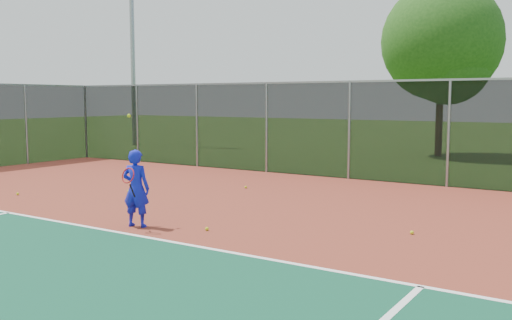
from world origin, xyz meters
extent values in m
cube|color=maroon|center=(0.00, 2.00, 0.01)|extent=(30.00, 20.00, 0.02)
cube|color=white|center=(2.00, 3.00, 0.03)|extent=(22.00, 0.10, 0.00)
cube|color=black|center=(0.00, 12.00, 1.52)|extent=(30.00, 0.04, 3.00)
cube|color=gray|center=(0.00, 12.00, 3.02)|extent=(30.00, 0.06, 0.06)
imported|color=#141CC2|center=(-3.72, 3.57, 0.77)|extent=(0.62, 0.49, 1.50)
cylinder|color=black|center=(-3.57, 3.32, 0.77)|extent=(0.03, 0.15, 0.27)
torus|color=#A51414|center=(-3.57, 3.22, 1.07)|extent=(0.30, 0.13, 0.29)
sphere|color=#B6CA17|center=(-3.97, 3.67, 2.16)|extent=(0.07, 0.07, 0.07)
sphere|color=#B6CA17|center=(-6.82, 6.39, 0.06)|extent=(0.07, 0.07, 0.07)
sphere|color=#B6CA17|center=(0.97, 5.84, 0.06)|extent=(0.07, 0.07, 0.07)
sphere|color=#B6CA17|center=(-4.60, 8.65, 0.06)|extent=(0.07, 0.07, 0.07)
sphere|color=#B6CA17|center=(-2.36, 4.03, 0.06)|extent=(0.07, 0.07, 0.07)
sphere|color=#B6CA17|center=(-8.91, 4.53, 0.06)|extent=(0.07, 0.07, 0.07)
cylinder|color=gray|center=(-18.05, 17.88, 5.69)|extent=(0.24, 0.24, 11.38)
cylinder|color=#382414|center=(-2.65, 20.80, 1.44)|extent=(0.30, 0.30, 2.88)
sphere|color=#1B4512|center=(-2.65, 20.80, 4.96)|extent=(5.12, 5.12, 5.12)
sphere|color=#1B4512|center=(-2.25, 20.50, 4.00)|extent=(3.52, 3.52, 3.52)
camera|label=1|loc=(4.13, -4.29, 2.49)|focal=40.00mm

